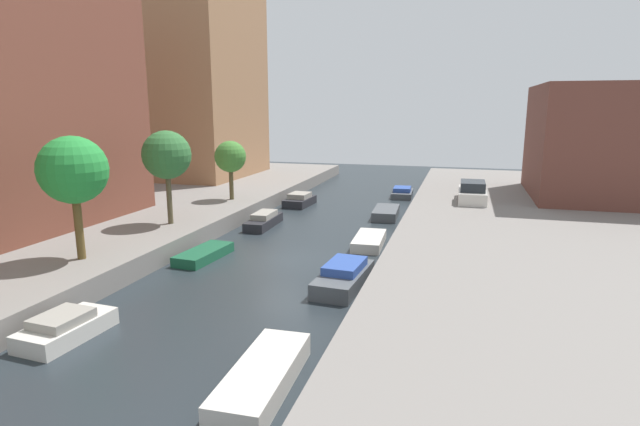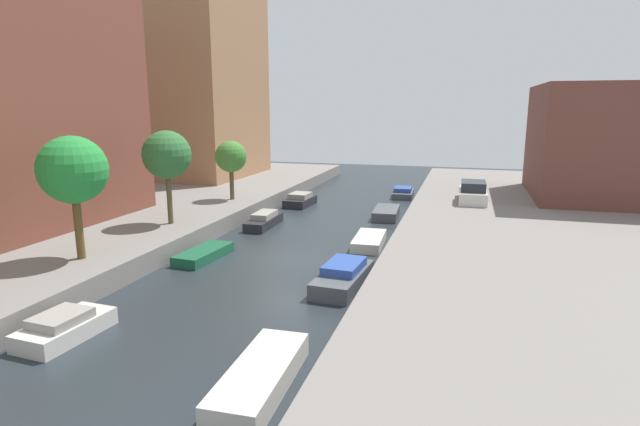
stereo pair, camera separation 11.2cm
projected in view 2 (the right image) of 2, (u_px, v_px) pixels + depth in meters
The scene contains 18 objects.
ground_plane at pixel (282, 260), 24.59m from camera, with size 84.00×84.00×0.00m, color #232B30.
quay_left at pixel (33, 230), 28.57m from camera, with size 20.00×64.00×1.00m, color gray.
quay_right at pixel (629, 279), 20.41m from camera, with size 20.00×64.00×1.00m, color gray.
apartment_tower_far at pixel (194, 72), 46.03m from camera, with size 10.00×11.88×18.92m, color #9E704C.
low_block_right at pixel (611, 142), 35.06m from camera, with size 10.00×11.09×7.86m, color brown.
street_tree_1 at pixel (73, 171), 20.76m from camera, with size 2.80×2.80×5.20m.
street_tree_2 at pixel (167, 155), 27.22m from camera, with size 2.62×2.62×5.11m.
street_tree_3 at pixel (231, 157), 34.64m from camera, with size 2.16×2.16×4.06m.
parked_car at pixel (473, 193), 34.32m from camera, with size 1.83×4.47×1.42m.
moored_boat_left_1 at pixel (65, 327), 16.28m from camera, with size 1.74×3.10×0.89m.
moored_boat_left_2 at pixel (204, 254), 24.81m from camera, with size 1.64×3.59×0.49m.
moored_boat_left_3 at pixel (264, 220), 31.49m from camera, with size 1.33×3.88×0.90m.
moored_boat_left_4 at pixel (300, 200), 38.14m from camera, with size 1.78×3.26×0.96m.
moored_boat_right_1 at pixel (260, 377), 13.36m from camera, with size 1.58×4.36×0.67m.
moored_boat_right_2 at pixel (343, 276), 20.98m from camera, with size 1.90×4.15×1.01m.
moored_boat_right_3 at pixel (369, 241), 27.16m from camera, with size 1.65×3.65×0.53m.
moored_boat_right_4 at pixel (386, 213), 34.11m from camera, with size 1.76×3.75×0.62m.
moored_boat_right_5 at pixel (403, 193), 41.77m from camera, with size 1.75×3.47×0.84m.
Camera 2 is at (8.36, -22.13, 7.35)m, focal length 28.34 mm.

